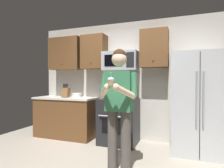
# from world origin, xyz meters

# --- Properties ---
(wall_back) EXTENTS (4.40, 0.10, 2.60)m
(wall_back) POSITION_xyz_m (0.00, 1.75, 1.30)
(wall_back) COLOR beige
(wall_back) RESTS_ON ground
(oven_range) EXTENTS (0.76, 0.70, 0.93)m
(oven_range) POSITION_xyz_m (-0.15, 1.36, 0.46)
(oven_range) COLOR black
(oven_range) RESTS_ON ground
(microwave) EXTENTS (0.74, 0.41, 0.40)m
(microwave) POSITION_xyz_m (-0.15, 1.48, 1.72)
(microwave) COLOR #9EA0A5
(refrigerator) EXTENTS (0.90, 0.75, 1.80)m
(refrigerator) POSITION_xyz_m (1.35, 1.32, 0.90)
(refrigerator) COLOR #B7BABF
(refrigerator) RESTS_ON ground
(cabinet_row_upper) EXTENTS (2.78, 0.36, 0.76)m
(cabinet_row_upper) POSITION_xyz_m (-0.72, 1.53, 1.95)
(cabinet_row_upper) COLOR brown
(counter_left) EXTENTS (1.44, 0.66, 0.92)m
(counter_left) POSITION_xyz_m (-1.45, 1.38, 0.46)
(counter_left) COLOR brown
(counter_left) RESTS_ON ground
(knife_block) EXTENTS (0.16, 0.15, 0.32)m
(knife_block) POSITION_xyz_m (-1.43, 1.33, 1.04)
(knife_block) COLOR brown
(knife_block) RESTS_ON counter_left
(bowl_large_white) EXTENTS (0.22, 0.22, 0.10)m
(bowl_large_white) POSITION_xyz_m (-1.15, 1.34, 0.97)
(bowl_large_white) COLOR white
(bowl_large_white) RESTS_ON counter_left
(person) EXTENTS (0.60, 0.48, 1.76)m
(person) POSITION_xyz_m (0.22, 0.23, 1.00)
(person) COLOR #4C4742
(person) RESTS_ON ground
(cupcake) EXTENTS (0.09, 0.09, 0.17)m
(cupcake) POSITION_xyz_m (0.22, -0.10, 1.29)
(cupcake) COLOR #A87F56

